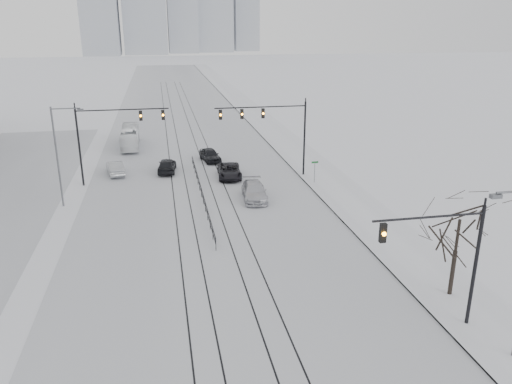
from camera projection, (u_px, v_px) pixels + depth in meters
name	position (u px, v px, depth m)	size (l,w,h in m)	color
road	(184.00, 133.00, 75.34)	(22.00, 260.00, 0.02)	silver
sidewalk_east	(271.00, 129.00, 77.75)	(5.00, 260.00, 0.16)	white
curb	(256.00, 130.00, 77.31)	(0.10, 260.00, 0.12)	gray
tram_rails	(194.00, 169.00, 56.74)	(5.30, 180.00, 0.01)	black
traffic_mast_near	(450.00, 252.00, 25.62)	(6.10, 0.37, 7.00)	black
traffic_mast_ne	(274.00, 124.00, 51.71)	(9.60, 0.37, 8.00)	black
traffic_mast_nw	(109.00, 130.00, 49.70)	(9.10, 0.37, 8.00)	black
street_light_west	(60.00, 150.00, 43.58)	(2.73, 0.25, 9.00)	#595B60
bare_tree	(459.00, 228.00, 28.87)	(4.40, 4.40, 6.10)	black
median_fence	(201.00, 192.00, 47.28)	(0.06, 24.00, 1.00)	black
street_sign	(315.00, 169.00, 50.92)	(0.70, 0.06, 2.40)	#595B60
sedan_sb_inner	(167.00, 165.00, 55.16)	(1.85, 4.60, 1.57)	black
sedan_sb_outer	(115.00, 168.00, 54.36)	(1.57, 4.51, 1.49)	#A3A6AA
sedan_nb_front	(229.00, 171.00, 53.32)	(2.39, 5.18, 1.44)	black
sedan_nb_right	(254.00, 191.00, 46.70)	(2.14, 5.27, 1.53)	silver
sedan_nb_far	(210.00, 155.00, 59.58)	(1.79, 4.46, 1.52)	black
box_truck	(130.00, 137.00, 66.28)	(2.24, 9.57, 2.66)	white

